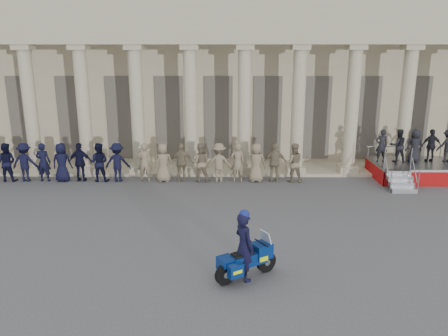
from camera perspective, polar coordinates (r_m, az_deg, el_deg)
ground at (r=14.43m, az=-1.51°, el=-9.46°), size 90.00×90.00×0.00m
building at (r=27.92m, az=-0.56°, el=11.99°), size 40.00×12.50×9.00m
officer_rank at (r=21.37m, az=-15.89°, el=0.72°), size 18.84×0.70×1.85m
reviewing_stand at (r=22.95m, az=23.99°, el=1.83°), size 4.05×3.81×2.38m
motorcycle at (r=12.04m, az=3.02°, el=-11.86°), size 1.70×1.31×1.24m
rider at (r=11.79m, az=2.63°, el=-10.05°), size 0.76×0.83×2.00m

